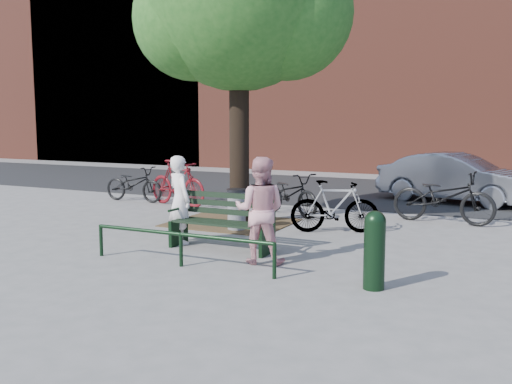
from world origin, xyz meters
The scene contains 17 objects.
ground centered at (0.00, 0.00, 0.00)m, with size 90.00×90.00×0.00m, color gray.
dirt_pit centered at (-1.00, 2.20, 0.01)m, with size 2.40×2.00×0.02m, color brown.
road centered at (0.00, 8.50, 0.01)m, with size 40.00×7.00×0.01m, color black.
townhouse_row centered at (0.17, 16.00, 6.25)m, with size 45.00×4.00×14.00m.
park_bench centered at (0.00, 0.08, 0.48)m, with size 1.74×0.54×0.97m.
guard_railing centered at (0.00, -1.20, 0.40)m, with size 3.06×0.06×0.51m.
street_tree centered at (-0.75, 2.20, 4.42)m, with size 4.20×3.80×6.50m.
person_left centered at (-0.90, 0.15, 0.76)m, with size 0.56×0.37×1.53m, color white.
person_right centered at (0.95, -0.50, 0.80)m, with size 0.78×0.61×1.60m, color #D59398.
bollard centered at (2.83, -1.08, 0.54)m, with size 0.27×0.27×1.01m.
litter_bin centered at (-0.56, 1.62, 0.41)m, with size 0.39×0.39×0.80m.
bicycle_a centered at (-4.80, 3.88, 0.46)m, with size 0.62×1.77×0.93m, color black.
bicycle_b centered at (-3.35, 3.75, 0.57)m, with size 0.54×1.90×1.14m, color #5F0D13.
bicycle_c centered at (-0.29, 3.68, 0.48)m, with size 0.64×1.84×0.97m, color black.
bicycle_d centered at (1.24, 2.20, 0.50)m, with size 0.47×1.67×1.00m, color gray.
bicycle_e centered at (2.96, 4.14, 0.55)m, with size 0.73×2.09×1.10m, color black.
parked_car centered at (2.85, 7.29, 0.64)m, with size 1.36×3.91×1.29m, color gray.
Camera 1 is at (4.55, -8.08, 2.15)m, focal length 40.00 mm.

